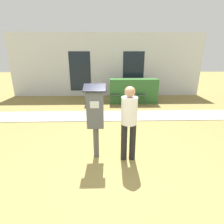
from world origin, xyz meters
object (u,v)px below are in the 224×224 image
object	(u,v)px
person_standing	(129,119)
outdoor_chair_middle	(115,92)
parking_meter	(95,113)
outdoor_chair_left	(90,93)
outdoor_chair_right	(140,92)

from	to	relation	value
person_standing	outdoor_chair_middle	size ratio (longest dim) A/B	1.76
parking_meter	person_standing	world-z (taller)	parking_meter
person_standing	outdoor_chair_middle	distance (m)	4.54
parking_meter	outdoor_chair_left	size ratio (longest dim) A/B	1.77
outdoor_chair_middle	person_standing	bearing A→B (deg)	-83.27
outdoor_chair_middle	outdoor_chair_right	bearing A→B (deg)	2.99
person_standing	outdoor_chair_left	bearing A→B (deg)	95.96
outdoor_chair_left	outdoor_chair_middle	xyz separation A→B (m)	(1.11, 0.22, 0.00)
person_standing	outdoor_chair_middle	world-z (taller)	person_standing
outdoor_chair_left	outdoor_chair_right	world-z (taller)	same
parking_meter	outdoor_chair_middle	size ratio (longest dim) A/B	1.77
outdoor_chair_middle	outdoor_chair_right	xyz separation A→B (m)	(1.11, -0.06, 0.00)
parking_meter	outdoor_chair_right	xyz separation A→B (m)	(1.73, 4.33, -0.49)
parking_meter	outdoor_chair_left	bearing A→B (deg)	96.81
parking_meter	outdoor_chair_middle	xyz separation A→B (m)	(0.62, 4.39, -0.49)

